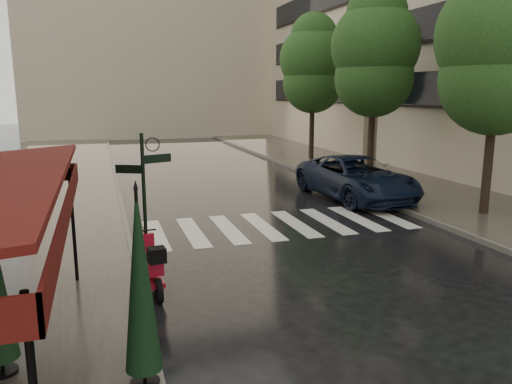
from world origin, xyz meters
TOP-DOWN VIEW (x-y plane):
  - ground at (0.00, 0.00)m, footprint 120.00×120.00m
  - sidewalk_near at (-4.50, 12.00)m, footprint 6.00×60.00m
  - sidewalk_far at (10.25, 12.00)m, footprint 5.50×60.00m
  - curb_near at (-1.45, 12.00)m, footprint 0.12×60.00m
  - curb_far at (7.45, 12.00)m, footprint 0.12×60.00m
  - crosswalk at (2.98, 6.00)m, footprint 7.85×3.20m
  - signpost at (-1.19, 3.00)m, footprint 1.17×0.29m
  - haussmann_far at (16.50, 26.00)m, footprint 8.00×16.00m
  - backdrop_building at (3.00, 38.00)m, footprint 22.00×6.00m
  - tree_near at (9.60, 5.00)m, footprint 3.80×3.80m
  - tree_mid at (9.50, 12.00)m, footprint 3.80×3.80m
  - tree_far at (9.70, 19.00)m, footprint 3.80×3.80m
  - scooter at (-1.19, 1.93)m, footprint 0.51×1.72m
  - parked_car at (7.00, 8.69)m, footprint 2.95×5.83m
  - parasol_front at (-1.65, -1.50)m, footprint 0.49×0.49m

SIDE VIEW (x-z plane):
  - ground at x=0.00m, z-range 0.00..0.00m
  - crosswalk at x=2.98m, z-range 0.00..0.01m
  - sidewalk_near at x=-4.50m, z-range 0.00..0.12m
  - sidewalk_far at x=10.25m, z-range 0.00..0.12m
  - curb_near at x=-1.45m, z-range -0.01..0.15m
  - curb_far at x=7.45m, z-range -0.01..0.15m
  - scooter at x=-1.19m, z-range -0.04..1.09m
  - parked_car at x=7.00m, z-range 0.00..1.58m
  - parasol_front at x=-1.65m, z-range 0.22..2.94m
  - signpost at x=-1.19m, z-range 0.28..3.38m
  - tree_near at x=9.60m, z-range 1.33..9.31m
  - tree_far at x=9.70m, z-range 1.37..9.54m
  - tree_mid at x=9.50m, z-range 1.42..9.76m
  - haussmann_far at x=16.50m, z-range 0.00..18.50m
  - backdrop_building at x=3.00m, z-range 0.00..20.00m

